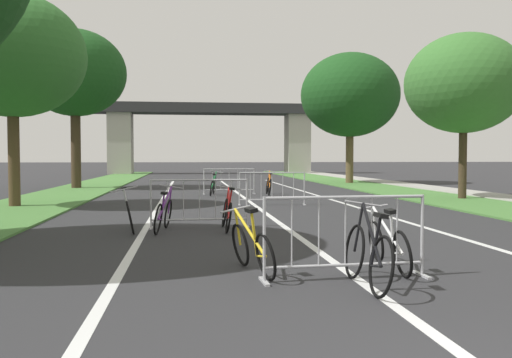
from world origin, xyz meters
The scene contains 23 objects.
grass_verge_left centered at (-6.97, 23.18, 0.03)m, with size 3.05×56.65×0.05m, color #477A38.
grass_verge_right centered at (6.97, 23.18, 0.03)m, with size 3.05×56.65×0.05m, color #477A38.
sidewalk_path_right centered at (9.38, 23.18, 0.04)m, with size 1.76×56.65×0.08m, color #9E9B93.
lane_stripe_center centered at (0.00, 16.39, 0.00)m, with size 0.14×32.77×0.01m, color silver.
lane_stripe_right_lane centered at (2.99, 16.39, 0.00)m, with size 0.14×32.77×0.01m, color silver.
lane_stripe_left_lane centered at (-2.99, 16.39, 0.00)m, with size 0.14×32.77×0.01m, color silver.
overpass_bridge centered at (0.00, 46.82, 4.36)m, with size 21.95×3.10×6.27m.
tree_left_oak_mid centered at (-7.29, 14.75, 4.55)m, with size 4.34×4.34×6.41m.
tree_left_pine_far centered at (-7.38, 24.38, 5.48)m, with size 4.82×4.82×7.56m.
tree_right_cypress_far centered at (7.65, 15.89, 4.12)m, with size 4.14×4.14×5.89m.
tree_right_oak_near centered at (7.05, 27.56, 5.01)m, with size 5.57×5.57×7.39m.
crowd_barrier_nearest centered at (-0.15, 4.13, 0.52)m, with size 2.14×0.56×1.05m.
crowd_barrier_second centered at (-1.85, 9.33, 0.52)m, with size 2.13×0.51×1.05m.
crowd_barrier_third centered at (0.55, 14.52, 0.52)m, with size 2.14×0.57×1.05m.
crowd_barrier_fourth centered at (-0.41, 19.72, 0.52)m, with size 2.14×0.52×1.05m.
bicycle_green_0 centered at (-1.09, 19.21, 0.37)m, with size 0.63×1.76×0.97m.
bicycle_white_1 centered at (0.59, 4.62, 0.35)m, with size 0.44×1.67×0.85m.
bicycle_black_2 centered at (-0.02, 3.68, 0.39)m, with size 0.47×1.64×1.00m.
bicycle_orange_3 centered at (1.14, 19.18, 0.37)m, with size 0.45×1.71×0.99m.
bicycle_purple_4 centered at (-2.59, 8.84, 0.36)m, with size 0.60×1.67×0.94m.
bicycle_silver_5 centered at (-3.29, 8.91, 0.38)m, with size 0.54×1.68×0.96m.
bicycle_yellow_6 centered at (-1.27, 4.61, 0.35)m, with size 0.65×1.56×0.89m.
bicycle_red_7 centered at (-1.28, 8.90, 0.36)m, with size 0.53×1.69×0.91m.
Camera 1 is at (-2.10, -2.41, 1.53)m, focal length 38.14 mm.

